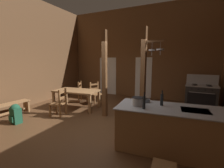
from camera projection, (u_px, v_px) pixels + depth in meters
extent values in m
cube|color=brown|center=(99.00, 126.00, 4.58)|extent=(8.14, 8.72, 0.10)
cube|color=brown|center=(137.00, 53.00, 7.84)|extent=(8.14, 0.14, 4.52)
cube|color=brown|center=(12.00, 51.00, 5.78)|extent=(0.14, 8.72, 4.52)
cube|color=white|center=(108.00, 76.00, 8.65)|extent=(1.00, 0.01, 2.05)
cube|color=white|center=(143.00, 78.00, 7.81)|extent=(0.84, 0.01, 2.05)
cube|color=#9E7044|center=(168.00, 129.00, 3.24)|extent=(2.16, 1.06, 0.91)
cube|color=#A8AAB2|center=(170.00, 108.00, 3.17)|extent=(2.23, 1.12, 0.02)
cube|color=black|center=(195.00, 110.00, 3.00)|extent=(0.55, 0.44, 0.00)
cube|color=black|center=(168.00, 138.00, 3.70)|extent=(1.99, 0.19, 0.10)
cube|color=#2D2D2D|center=(201.00, 97.00, 6.09)|extent=(1.15, 0.84, 0.90)
cube|color=black|center=(201.00, 100.00, 5.76)|extent=(0.93, 0.08, 0.52)
cylinder|color=#A8AAB2|center=(201.00, 93.00, 5.70)|extent=(0.82, 0.08, 0.02)
cube|color=#A8AAB2|center=(202.00, 86.00, 6.02)|extent=(1.20, 0.88, 0.03)
cube|color=#A8AAB2|center=(202.00, 79.00, 6.30)|extent=(1.14, 0.12, 0.40)
cylinder|color=black|center=(209.00, 86.00, 5.76)|extent=(0.21, 0.21, 0.01)
cylinder|color=black|center=(195.00, 85.00, 6.00)|extent=(0.21, 0.21, 0.01)
cylinder|color=black|center=(209.00, 85.00, 6.03)|extent=(0.21, 0.21, 0.01)
cylinder|color=black|center=(195.00, 84.00, 6.27)|extent=(0.21, 0.21, 0.01)
cylinder|color=black|center=(212.00, 90.00, 5.53)|extent=(0.05, 0.03, 0.04)
cylinder|color=black|center=(205.00, 90.00, 5.63)|extent=(0.05, 0.03, 0.04)
cylinder|color=black|center=(198.00, 89.00, 5.74)|extent=(0.05, 0.03, 0.04)
cylinder|color=black|center=(192.00, 89.00, 5.85)|extent=(0.05, 0.03, 0.04)
cube|color=brown|center=(143.00, 76.00, 4.62)|extent=(0.16, 0.16, 2.87)
cube|color=brown|center=(153.00, 41.00, 4.33)|extent=(0.67, 0.16, 0.06)
cylinder|color=#A8AAB2|center=(152.00, 45.00, 4.36)|extent=(0.01, 0.01, 0.23)
cylinder|color=#A8AAB2|center=(152.00, 50.00, 4.38)|extent=(0.20, 0.20, 0.04)
cylinder|color=#A8AAB2|center=(152.00, 53.00, 4.40)|extent=(0.02, 0.02, 0.14)
cylinder|color=#A8AAB2|center=(161.00, 45.00, 4.24)|extent=(0.01, 0.01, 0.22)
cylinder|color=#A8AAB2|center=(160.00, 50.00, 4.26)|extent=(0.24, 0.24, 0.04)
cylinder|color=#A8AAB2|center=(160.00, 52.00, 4.27)|extent=(0.02, 0.02, 0.14)
cube|color=brown|center=(105.00, 74.00, 5.10)|extent=(0.14, 0.14, 2.87)
cube|color=olive|center=(164.00, 166.00, 2.36)|extent=(0.37, 0.29, 0.04)
cube|color=#9E7044|center=(76.00, 91.00, 6.03)|extent=(1.77, 1.05, 0.06)
cube|color=#9E7044|center=(66.00, 96.00, 6.72)|extent=(0.09, 0.09, 0.68)
cube|color=#9E7044|center=(99.00, 99.00, 6.19)|extent=(0.09, 0.09, 0.68)
cube|color=#9E7044|center=(54.00, 101.00, 5.99)|extent=(0.09, 0.09, 0.68)
cube|color=#9E7044|center=(90.00, 104.00, 5.46)|extent=(0.09, 0.09, 0.68)
cube|color=olive|center=(84.00, 93.00, 7.04)|extent=(0.56, 0.56, 0.04)
cube|color=olive|center=(89.00, 97.00, 7.24)|extent=(0.06, 0.06, 0.41)
cube|color=olive|center=(87.00, 98.00, 6.87)|extent=(0.06, 0.06, 0.41)
cube|color=olive|center=(81.00, 91.00, 7.23)|extent=(0.06, 0.06, 0.95)
cube|color=olive|center=(79.00, 92.00, 6.86)|extent=(0.06, 0.06, 0.95)
cube|color=olive|center=(80.00, 84.00, 6.99)|extent=(0.16, 0.37, 0.07)
cube|color=olive|center=(80.00, 88.00, 7.02)|extent=(0.16, 0.37, 0.07)
cube|color=olive|center=(58.00, 104.00, 5.26)|extent=(0.52, 0.52, 0.04)
cube|color=olive|center=(50.00, 111.00, 5.15)|extent=(0.06, 0.06, 0.41)
cube|color=olive|center=(57.00, 108.00, 5.52)|extent=(0.06, 0.06, 0.41)
cube|color=olive|center=(60.00, 104.00, 5.02)|extent=(0.06, 0.06, 0.95)
cube|color=olive|center=(66.00, 101.00, 5.39)|extent=(0.06, 0.06, 0.95)
cube|color=olive|center=(62.00, 92.00, 5.15)|extent=(0.11, 0.38, 0.07)
cube|color=olive|center=(63.00, 98.00, 5.18)|extent=(0.11, 0.38, 0.07)
cube|color=olive|center=(96.00, 94.00, 6.72)|extent=(0.60, 0.60, 0.04)
cube|color=olive|center=(102.00, 99.00, 6.72)|extent=(0.07, 0.07, 0.41)
cube|color=olive|center=(95.00, 101.00, 6.49)|extent=(0.07, 0.07, 0.41)
cube|color=olive|center=(98.00, 92.00, 6.98)|extent=(0.07, 0.07, 0.95)
cube|color=olive|center=(91.00, 93.00, 6.75)|extent=(0.07, 0.07, 0.95)
cube|color=olive|center=(94.00, 84.00, 6.81)|extent=(0.21, 0.35, 0.07)
cube|color=olive|center=(94.00, 89.00, 6.84)|extent=(0.21, 0.35, 0.07)
cube|color=#9E7044|center=(7.00, 104.00, 5.18)|extent=(0.45, 1.47, 0.04)
cube|color=#9E7044|center=(26.00, 106.00, 5.79)|extent=(0.31, 0.08, 0.40)
cube|color=#9E7044|center=(8.00, 113.00, 5.22)|extent=(0.14, 1.25, 0.06)
cube|color=#1E5138|center=(16.00, 115.00, 4.65)|extent=(0.35, 0.27, 0.48)
cube|color=#1E5138|center=(11.00, 119.00, 4.56)|extent=(0.23, 0.09, 0.17)
cylinder|color=black|center=(22.00, 115.00, 4.70)|extent=(0.05, 0.05, 0.38)
cylinder|color=black|center=(19.00, 114.00, 4.81)|extent=(0.05, 0.05, 0.38)
sphere|color=#1E5138|center=(15.00, 108.00, 4.62)|extent=(0.31, 0.31, 0.27)
cylinder|color=#A8AAB2|center=(138.00, 102.00, 3.31)|extent=(0.25, 0.25, 0.17)
cylinder|color=black|center=(138.00, 98.00, 3.30)|extent=(0.26, 0.26, 0.01)
cylinder|color=#A8AAB2|center=(132.00, 99.00, 3.36)|extent=(0.05, 0.02, 0.02)
cylinder|color=#A8AAB2|center=(144.00, 100.00, 3.25)|extent=(0.05, 0.02, 0.02)
cylinder|color=slate|center=(145.00, 100.00, 3.60)|extent=(0.21, 0.21, 0.07)
cylinder|color=black|center=(145.00, 99.00, 3.60)|extent=(0.17, 0.17, 0.00)
cylinder|color=#1E2328|center=(162.00, 100.00, 3.32)|extent=(0.07, 0.07, 0.25)
cylinder|color=#1E2328|center=(162.00, 92.00, 3.29)|extent=(0.03, 0.03, 0.09)
cylinder|color=#1E2328|center=(144.00, 103.00, 3.08)|extent=(0.06, 0.06, 0.26)
cylinder|color=#1E2328|center=(144.00, 94.00, 3.05)|extent=(0.02, 0.02, 0.09)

